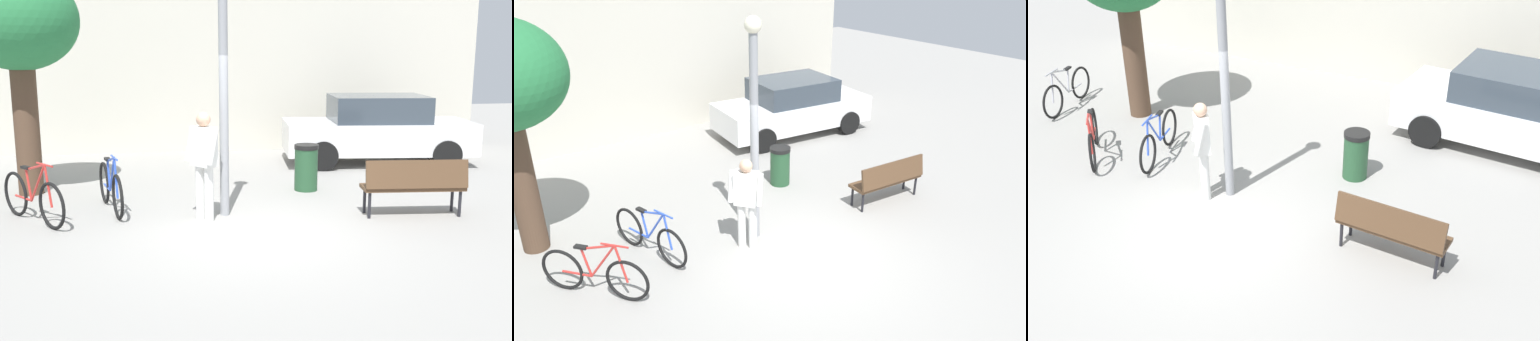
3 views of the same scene
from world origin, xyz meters
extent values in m
plane|color=gray|center=(0.00, 0.00, 0.00)|extent=(36.00, 36.00, 0.00)
cube|color=beige|center=(0.00, 8.14, 3.21)|extent=(14.21, 2.00, 6.42)
cylinder|color=gray|center=(-0.31, 1.18, 1.82)|extent=(0.14, 0.14, 3.63)
sphere|color=#F2EACC|center=(-0.31, 1.18, 3.75)|extent=(0.28, 0.28, 0.28)
cylinder|color=white|center=(-0.59, 0.88, 0.42)|extent=(0.14, 0.14, 0.85)
cylinder|color=white|center=(-0.71, 1.04, 0.42)|extent=(0.14, 0.14, 0.85)
cube|color=white|center=(-0.65, 0.96, 1.15)|extent=(0.42, 0.45, 0.60)
sphere|color=tan|center=(-0.65, 0.96, 1.56)|extent=(0.22, 0.22, 0.22)
cylinder|color=white|center=(-0.54, 0.73, 1.18)|extent=(0.24, 0.21, 0.55)
cylinder|color=white|center=(-0.84, 1.12, 1.18)|extent=(0.24, 0.21, 0.55)
cube|color=#513823|center=(2.62, 0.70, 0.45)|extent=(1.64, 0.60, 0.06)
cube|color=#513823|center=(2.60, 0.51, 0.70)|extent=(1.60, 0.28, 0.44)
cylinder|color=black|center=(1.92, 0.93, 0.21)|extent=(0.05, 0.05, 0.42)
cylinder|color=black|center=(3.35, 0.79, 0.21)|extent=(0.05, 0.05, 0.42)
cylinder|color=black|center=(1.89, 0.62, 0.21)|extent=(0.05, 0.05, 0.42)
cylinder|color=black|center=(3.32, 0.47, 0.21)|extent=(0.05, 0.05, 0.42)
cylinder|color=#4D3828|center=(-3.63, 3.16, 1.18)|extent=(0.44, 0.44, 2.36)
torus|color=black|center=(-1.97, 1.20, 0.36)|extent=(0.23, 0.70, 0.71)
torus|color=black|center=(-2.25, 2.26, 0.36)|extent=(0.23, 0.70, 0.71)
cylinder|color=blue|center=(-2.07, 1.55, 0.64)|extent=(0.16, 0.49, 0.64)
cylinder|color=blue|center=(-2.08, 1.60, 0.88)|extent=(0.18, 0.57, 0.18)
cylinder|color=blue|center=(-2.14, 1.83, 0.57)|extent=(0.07, 0.14, 0.48)
cylinder|color=blue|center=(-2.19, 2.02, 0.33)|extent=(0.16, 0.49, 0.04)
cylinder|color=blue|center=(-1.99, 1.26, 0.64)|extent=(0.08, 0.17, 0.63)
cube|color=black|center=(-2.15, 1.88, 0.83)|extent=(0.13, 0.21, 0.04)
cylinder|color=blue|center=(-2.00, 1.33, 0.95)|extent=(0.14, 0.43, 0.03)
torus|color=black|center=(-2.89, 0.81, 0.36)|extent=(0.48, 0.59, 0.71)
torus|color=black|center=(-3.57, 1.68, 0.36)|extent=(0.48, 0.59, 0.71)
cylinder|color=red|center=(-3.11, 1.10, 0.64)|extent=(0.34, 0.41, 0.64)
cylinder|color=red|center=(-3.14, 1.14, 0.88)|extent=(0.39, 0.48, 0.18)
cylinder|color=red|center=(-3.29, 1.32, 0.57)|extent=(0.11, 0.13, 0.48)
cylinder|color=red|center=(-3.41, 1.48, 0.33)|extent=(0.34, 0.41, 0.04)
cylinder|color=red|center=(-2.93, 0.87, 0.64)|extent=(0.13, 0.15, 0.63)
cube|color=black|center=(-3.32, 1.36, 0.83)|extent=(0.19, 0.21, 0.04)
cylinder|color=red|center=(-2.97, 0.92, 0.95)|extent=(0.30, 0.36, 0.03)
cube|color=silver|center=(3.61, 4.95, 0.62)|extent=(4.37, 2.18, 0.70)
cube|color=#333D47|center=(3.61, 4.95, 1.25)|extent=(2.27, 1.80, 0.60)
cylinder|color=black|center=(5.04, 5.58, 0.32)|extent=(0.66, 0.29, 0.64)
cylinder|color=black|center=(4.85, 3.99, 0.32)|extent=(0.66, 0.29, 0.64)
cylinder|color=black|center=(2.36, 5.90, 0.32)|extent=(0.66, 0.29, 0.64)
cylinder|color=black|center=(2.17, 4.31, 0.32)|extent=(0.66, 0.29, 0.64)
cylinder|color=#234C2D|center=(1.37, 2.62, 0.39)|extent=(0.43, 0.43, 0.78)
cylinder|color=black|center=(1.37, 2.62, 0.82)|extent=(0.45, 0.45, 0.08)
camera|label=1|loc=(-1.33, -8.02, 2.64)|focal=42.22mm
camera|label=2|loc=(-4.84, -5.28, 4.92)|focal=35.25mm
camera|label=3|loc=(4.38, -6.51, 5.56)|focal=44.10mm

